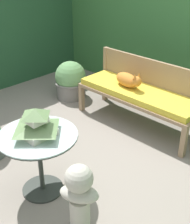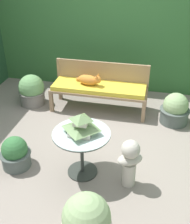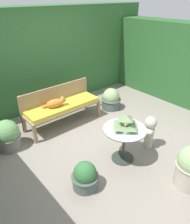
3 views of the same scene
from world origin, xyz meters
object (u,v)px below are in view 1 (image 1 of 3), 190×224
(garden_bench, at_px, (139,95))
(potted_plant_table_far, at_px, (71,81))
(cat, at_px, (128,80))
(garden_bust, at_px, (79,195))
(patio_table, at_px, (39,147))
(pagoda_birdhouse, at_px, (36,124))

(garden_bench, relative_size, potted_plant_table_far, 2.95)
(garden_bench, xyz_separation_m, potted_plant_table_far, (-1.26, -0.05, -0.15))
(cat, relative_size, garden_bust, 0.74)
(patio_table, height_order, potted_plant_table_far, patio_table)
(garden_bench, distance_m, garden_bust, 1.89)
(patio_table, bearing_deg, garden_bust, -7.19)
(garden_bench, height_order, patio_table, patio_table)
(garden_bench, relative_size, patio_table, 2.35)
(garden_bench, xyz_separation_m, garden_bust, (0.74, -1.73, -0.04))
(cat, bearing_deg, potted_plant_table_far, -168.32)
(garden_bench, distance_m, patio_table, 1.66)
(patio_table, bearing_deg, potted_plant_table_far, 130.81)
(pagoda_birdhouse, bearing_deg, garden_bust, -7.19)
(pagoda_birdhouse, height_order, garden_bust, pagoda_birdhouse)
(patio_table, xyz_separation_m, pagoda_birdhouse, (-0.00, 0.00, 0.24))
(pagoda_birdhouse, height_order, potted_plant_table_far, pagoda_birdhouse)
(cat, bearing_deg, patio_table, -69.31)
(garden_bench, distance_m, pagoda_birdhouse, 1.69)
(potted_plant_table_far, bearing_deg, cat, 1.47)
(cat, bearing_deg, pagoda_birdhouse, -69.31)
(pagoda_birdhouse, bearing_deg, garden_bench, 94.57)
(cat, distance_m, patio_table, 1.67)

